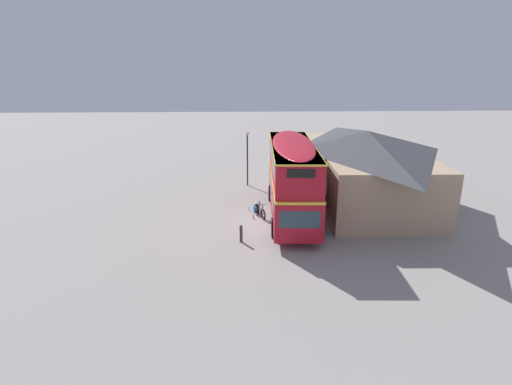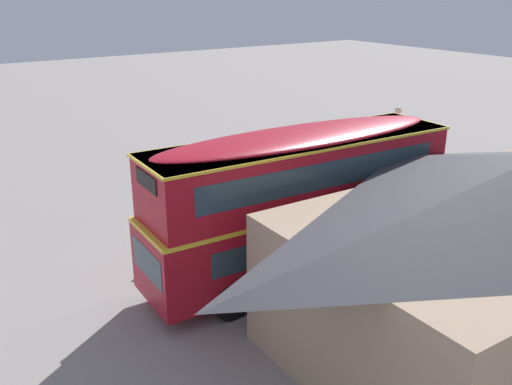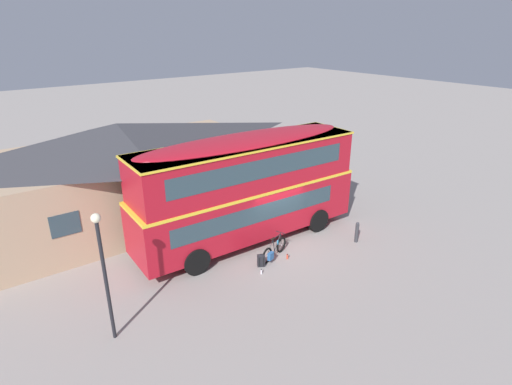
# 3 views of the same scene
# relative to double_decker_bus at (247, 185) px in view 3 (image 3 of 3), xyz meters

# --- Properties ---
(ground_plane) EXTENTS (120.00, 120.00, 0.00)m
(ground_plane) POSITION_rel_double_decker_bus_xyz_m (0.74, -1.08, -2.64)
(ground_plane) COLOR gray
(double_decker_bus) EXTENTS (10.35, 2.99, 4.79)m
(double_decker_bus) POSITION_rel_double_decker_bus_xyz_m (0.00, 0.00, 0.00)
(double_decker_bus) COLOR black
(double_decker_bus) RESTS_ON ground
(touring_bicycle) EXTENTS (1.70, 0.78, 0.97)m
(touring_bicycle) POSITION_rel_double_decker_bus_xyz_m (-0.10, -1.97, -2.27)
(touring_bicycle) COLOR black
(touring_bicycle) RESTS_ON ground
(backpack_on_ground) EXTENTS (0.37, 0.34, 0.54)m
(backpack_on_ground) POSITION_rel_double_decker_bus_xyz_m (-0.89, -2.13, -2.37)
(backpack_on_ground) COLOR black
(backpack_on_ground) RESTS_ON ground
(water_bottle_red_squeeze) EXTENTS (0.08, 0.08, 0.23)m
(water_bottle_red_squeeze) POSITION_rel_double_decker_bus_xyz_m (0.30, -2.37, -2.53)
(water_bottle_red_squeeze) COLOR #D84C33
(water_bottle_red_squeeze) RESTS_ON ground
(water_bottle_clear_plastic) EXTENTS (0.07, 0.07, 0.21)m
(water_bottle_clear_plastic) POSITION_rel_double_decker_bus_xyz_m (-1.24, -2.59, -2.55)
(water_bottle_clear_plastic) COLOR silver
(water_bottle_clear_plastic) RESTS_ON ground
(pub_building) EXTENTS (14.31, 7.36, 4.81)m
(pub_building) POSITION_rel_double_decker_bus_xyz_m (-3.45, 5.52, -0.20)
(pub_building) COLOR tan
(pub_building) RESTS_ON ground
(street_lamp) EXTENTS (0.28, 0.28, 4.24)m
(street_lamp) POSITION_rel_double_decker_bus_xyz_m (-7.04, -2.58, 0.01)
(street_lamp) COLOR black
(street_lamp) RESTS_ON ground
(kerb_bollard) EXTENTS (0.16, 0.16, 0.97)m
(kerb_bollard) POSITION_rel_double_decker_bus_xyz_m (3.73, -3.14, -2.15)
(kerb_bollard) COLOR #333338
(kerb_bollard) RESTS_ON ground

